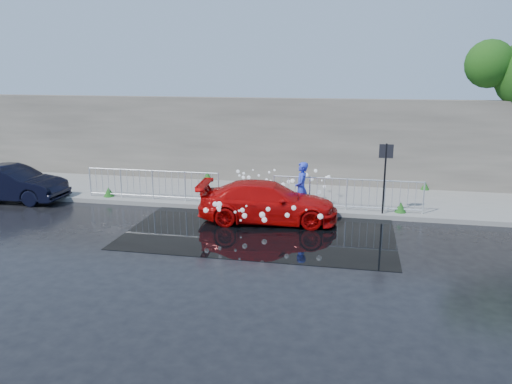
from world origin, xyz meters
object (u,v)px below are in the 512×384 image
at_px(person, 301,189).
at_px(red_car, 268,202).
at_px(sign_post, 385,167).
at_px(dark_car, 11,184).

bearing_deg(person, red_car, -49.01).
height_order(sign_post, red_car, sign_post).
relative_size(red_car, person, 2.48).
bearing_deg(person, sign_post, 87.09).
xyz_separation_m(red_car, person, (0.96, 1.00, 0.25)).
bearing_deg(dark_car, sign_post, -88.51).
height_order(sign_post, person, sign_post).
distance_m(red_car, dark_car, 9.84).
height_order(dark_car, person, person).
distance_m(sign_post, red_car, 3.97).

